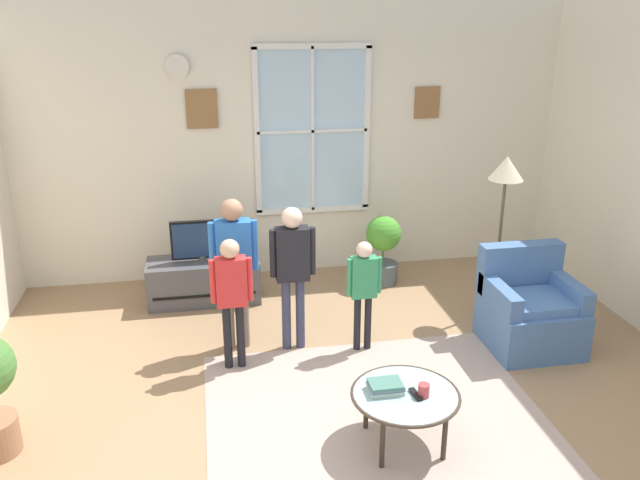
# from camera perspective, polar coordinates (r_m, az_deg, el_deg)

# --- Properties ---
(ground_plane) EXTENTS (6.49, 6.27, 0.02)m
(ground_plane) POSITION_cam_1_polar(r_m,az_deg,el_deg) (5.03, 2.83, -14.98)
(ground_plane) COLOR #9E7A56
(back_wall) EXTENTS (5.89, 0.17, 2.92)m
(back_wall) POSITION_cam_1_polar(r_m,az_deg,el_deg) (7.11, -2.25, 8.59)
(back_wall) COLOR silver
(back_wall) RESTS_ON ground_plane
(area_rug) EXTENTS (2.48, 2.33, 0.01)m
(area_rug) POSITION_cam_1_polar(r_m,az_deg,el_deg) (4.93, 5.15, -15.69)
(area_rug) COLOR tan
(area_rug) RESTS_ON ground_plane
(tv_stand) EXTENTS (1.13, 0.48, 0.44)m
(tv_stand) POSITION_cam_1_polar(r_m,az_deg,el_deg) (6.74, -10.18, -3.53)
(tv_stand) COLOR #4C4C51
(tv_stand) RESTS_ON ground_plane
(television) EXTENTS (0.60, 0.08, 0.42)m
(television) POSITION_cam_1_polar(r_m,az_deg,el_deg) (6.57, -10.41, 0.01)
(television) COLOR #4C4C4C
(television) RESTS_ON tv_stand
(armchair) EXTENTS (0.76, 0.74, 0.87)m
(armchair) POSITION_cam_1_polar(r_m,az_deg,el_deg) (6.04, 17.97, -5.98)
(armchair) COLOR #476B9E
(armchair) RESTS_ON ground_plane
(coffee_table) EXTENTS (0.75, 0.75, 0.41)m
(coffee_table) POSITION_cam_1_polar(r_m,az_deg,el_deg) (4.54, 7.52, -13.53)
(coffee_table) COLOR #99B2B7
(coffee_table) RESTS_ON ground_plane
(book_stack) EXTENTS (0.24, 0.17, 0.07)m
(book_stack) POSITION_cam_1_polar(r_m,az_deg,el_deg) (4.52, 5.79, -12.75)
(book_stack) COLOR #A1CBB5
(book_stack) RESTS_ON coffee_table
(cup) EXTENTS (0.08, 0.08, 0.09)m
(cup) POSITION_cam_1_polar(r_m,az_deg,el_deg) (4.49, 9.13, -12.95)
(cup) COLOR #BF3F3F
(cup) RESTS_ON coffee_table
(remote_near_books) EXTENTS (0.06, 0.14, 0.02)m
(remote_near_books) POSITION_cam_1_polar(r_m,az_deg,el_deg) (4.51, 8.42, -13.30)
(remote_near_books) COLOR black
(remote_near_books) RESTS_ON coffee_table
(remote_near_cup) EXTENTS (0.09, 0.15, 0.02)m
(remote_near_cup) POSITION_cam_1_polar(r_m,az_deg,el_deg) (4.58, 9.15, -12.79)
(remote_near_cup) COLOR black
(remote_near_cup) RESTS_ON coffee_table
(person_black_shirt) EXTENTS (0.39, 0.18, 1.30)m
(person_black_shirt) POSITION_cam_1_polar(r_m,az_deg,el_deg) (5.50, -2.44, -1.96)
(person_black_shirt) COLOR #333851
(person_black_shirt) RESTS_ON ground_plane
(person_green_shirt) EXTENTS (0.30, 0.14, 1.01)m
(person_green_shirt) POSITION_cam_1_polar(r_m,az_deg,el_deg) (5.55, 3.86, -3.83)
(person_green_shirt) COLOR black
(person_green_shirt) RESTS_ON ground_plane
(person_blue_shirt) EXTENTS (0.41, 0.19, 1.37)m
(person_blue_shirt) POSITION_cam_1_polar(r_m,az_deg,el_deg) (5.55, -7.59, -1.48)
(person_blue_shirt) COLOR #726656
(person_blue_shirt) RESTS_ON ground_plane
(person_red_shirt) EXTENTS (0.34, 0.16, 1.14)m
(person_red_shirt) POSITION_cam_1_polar(r_m,az_deg,el_deg) (5.28, -7.79, -4.31)
(person_red_shirt) COLOR black
(person_red_shirt) RESTS_ON ground_plane
(potted_plant_by_window) EXTENTS (0.38, 0.38, 0.76)m
(potted_plant_by_window) POSITION_cam_1_polar(r_m,az_deg,el_deg) (7.01, 5.58, -0.51)
(potted_plant_by_window) COLOR #4C565B
(potted_plant_by_window) RESTS_ON ground_plane
(floor_lamp) EXTENTS (0.32, 0.32, 1.58)m
(floor_lamp) POSITION_cam_1_polar(r_m,az_deg,el_deg) (6.25, 15.99, 4.76)
(floor_lamp) COLOR black
(floor_lamp) RESTS_ON ground_plane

